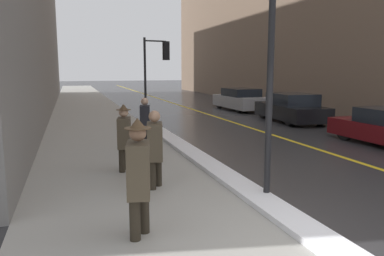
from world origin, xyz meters
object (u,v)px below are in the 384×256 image
Objects in this scene: pedestrian_in_fedora at (124,135)px; parked_car_black at (291,108)px; lamp_post at (271,52)px; traffic_light_near at (158,61)px; parked_car_silver at (240,100)px; pedestrian_with_shoulder_bag at (155,146)px; pedestrian_in_glasses at (145,120)px; pedestrian_nearside at (139,173)px.

parked_car_black is at bearing 138.82° from pedestrian_in_fedora.
lamp_post is 1.14× the size of traffic_light_near.
traffic_light_near reaches higher than parked_car_black.
parked_car_silver is at bearing 13.68° from traffic_light_near.
lamp_post is 3.94m from pedestrian_in_fedora.
pedestrian_in_glasses is at bearing -175.87° from pedestrian_with_shoulder_bag.
pedestrian_in_glasses is at bearing 139.05° from parked_car_silver.
lamp_post reaches higher than pedestrian_in_glasses.
pedestrian_in_glasses is (-2.01, -6.89, -1.96)m from traffic_light_near.
pedestrian_with_shoulder_bag is 0.36× the size of parked_car_black.
pedestrian_in_glasses reaches higher than parked_car_black.
pedestrian_in_fedora is at bearing 130.08° from lamp_post.
lamp_post is 3.22m from pedestrian_nearside.
traffic_light_near is 0.91× the size of parked_car_silver.
pedestrian_in_fedora is (-2.99, -9.44, -1.94)m from traffic_light_near.
pedestrian_nearside is 0.40× the size of parked_car_silver.
lamp_post is at bearing 122.13° from pedestrian_nearside.
pedestrian_with_shoulder_bag is 0.37× the size of parked_car_silver.
parked_car_silver is at bearing 152.84° from pedestrian_in_glasses.
lamp_post is at bearing 52.39° from pedestrian_in_fedora.
traffic_light_near is 6.32m from parked_car_silver.
pedestrian_nearside is (-3.29, -13.03, -1.87)m from traffic_light_near.
pedestrian_nearside is at bearing 7.59° from pedestrian_in_fedora.
traffic_light_near is 11.36m from pedestrian_with_shoulder_bag.
parked_car_silver is (8.78, 15.25, -0.33)m from pedestrian_nearside.
pedestrian_with_shoulder_bag is 0.99× the size of pedestrian_in_fedora.
lamp_post reaches higher than pedestrian_nearside.
parked_car_black reaches higher than parked_car_silver.
lamp_post is 2.86m from pedestrian_with_shoulder_bag.
traffic_light_near is 0.89× the size of parked_car_black.
traffic_light_near reaches higher than parked_car_silver.
parked_car_black is at bearing 146.00° from pedestrian_with_shoulder_bag.
pedestrian_nearside reaches higher than pedestrian_with_shoulder_bag.
pedestrian_in_glasses is 8.45m from parked_car_black.
parked_car_silver is (8.49, 11.66, -0.26)m from pedestrian_in_fedora.
traffic_light_near is 2.53× the size of pedestrian_in_glasses.
pedestrian_in_fedora is at bearing -8.74° from pedestrian_in_glasses.
traffic_light_near is at bearing 176.07° from pedestrian_in_glasses.
pedestrian_in_glasses is 0.35× the size of parked_car_black.
parked_car_silver is at bearing 160.67° from pedestrian_with_shoulder_bag.
pedestrian_with_shoulder_bag reaches higher than parked_car_black.
lamp_post is 2.88× the size of pedestrian_in_glasses.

